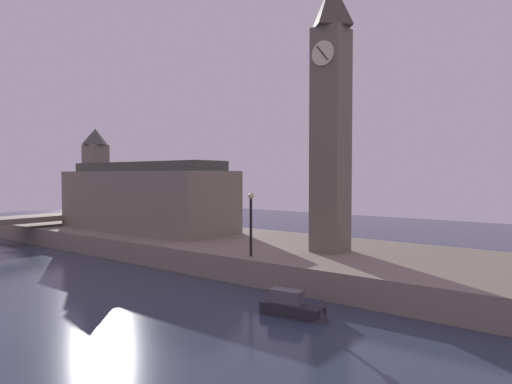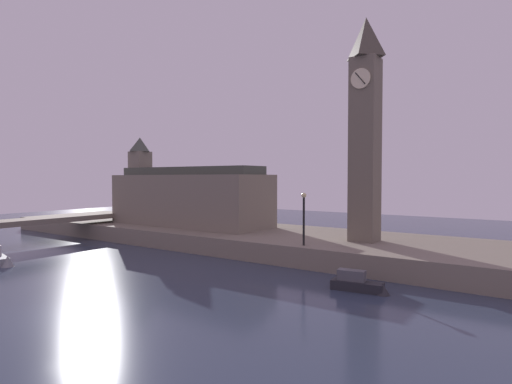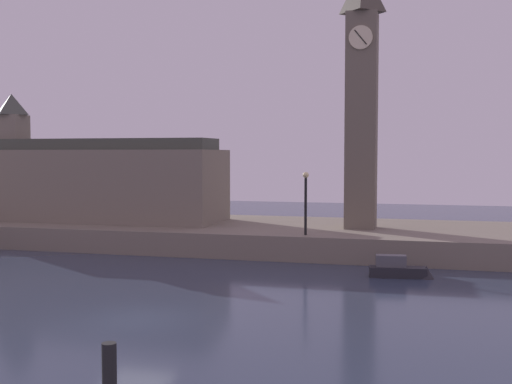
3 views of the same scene
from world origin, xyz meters
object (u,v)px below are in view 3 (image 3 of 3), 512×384
(parliament_hall, at_px, (99,180))
(streetlamp, at_px, (306,196))
(boat_barge_dark, at_px, (402,270))
(clock_tower, at_px, (362,94))

(parliament_hall, height_order, streetlamp, parliament_hall)
(parliament_hall, height_order, boat_barge_dark, parliament_hall)
(clock_tower, bearing_deg, streetlamp, -122.30)
(parliament_hall, distance_m, streetlamp, 16.80)
(clock_tower, height_order, boat_barge_dark, clock_tower)
(clock_tower, distance_m, boat_barge_dark, 13.20)
(clock_tower, height_order, streetlamp, clock_tower)
(streetlamp, height_order, boat_barge_dark, streetlamp)
(clock_tower, relative_size, boat_barge_dark, 5.00)
(boat_barge_dark, bearing_deg, parliament_hall, 158.34)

